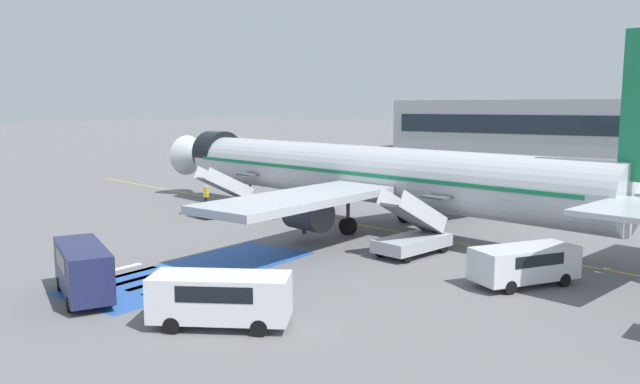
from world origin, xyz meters
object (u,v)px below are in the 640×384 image
object	(u,v)px
ground_crew_2	(206,195)
boarding_stairs_aft	(413,238)
boarding_stairs_forward	(225,203)
ground_crew_1	(304,220)
service_van_1	(220,296)
service_van_3	(524,262)
ground_crew_0	(274,206)
airliner	(367,174)
service_van_2	(83,267)
fuel_tanker	(563,180)

from	to	relation	value
ground_crew_2	boarding_stairs_aft	bearing A→B (deg)	158.75
boarding_stairs_forward	ground_crew_2	distance (m)	3.99
ground_crew_1	boarding_stairs_aft	bearing A→B (deg)	-179.05
service_van_1	service_van_3	xyz separation A→B (m)	(7.52, 12.43, -0.10)
ground_crew_0	ground_crew_1	xyz separation A→B (m)	(5.02, -2.86, -0.06)
airliner	service_van_3	bearing A→B (deg)	-110.65
airliner	boarding_stairs_forward	distance (m)	11.82
boarding_stairs_aft	ground_crew_0	world-z (taller)	boarding_stairs_aft
ground_crew_2	service_van_2	bearing A→B (deg)	114.54
airliner	service_van_1	distance (m)	21.49
airliner	ground_crew_0	world-z (taller)	airliner
fuel_tanker	boarding_stairs_aft	bearing A→B (deg)	173.63
airliner	ground_crew_2	world-z (taller)	airliner
ground_crew_0	boarding_stairs_forward	bearing A→B (deg)	-124.73
service_van_1	service_van_3	world-z (taller)	service_van_1
boarding_stairs_forward	ground_crew_0	size ratio (longest dim) A/B	3.19
airliner	service_van_2	xyz separation A→B (m)	(-1.22, -21.44, -2.33)
boarding_stairs_aft	service_van_2	bearing A→B (deg)	-106.87
ground_crew_0	boarding_stairs_aft	bearing A→B (deg)	28.41
airliner	fuel_tanker	bearing A→B (deg)	-11.00
service_van_3	ground_crew_0	world-z (taller)	service_van_3
ground_crew_1	ground_crew_2	size ratio (longest dim) A/B	0.87
boarding_stairs_forward	fuel_tanker	size ratio (longest dim) A/B	0.52
boarding_stairs_forward	service_van_3	bearing A→B (deg)	-2.50
service_van_2	service_van_3	size ratio (longest dim) A/B	1.05
airliner	boarding_stairs_aft	world-z (taller)	airliner
ground_crew_1	ground_crew_2	world-z (taller)	ground_crew_2
ground_crew_2	service_van_1	bearing A→B (deg)	128.15
fuel_tanker	airliner	bearing A→B (deg)	155.38
fuel_tanker	ground_crew_1	bearing A→B (deg)	155.03
boarding_stairs_forward	ground_crew_0	world-z (taller)	boarding_stairs_forward
airliner	ground_crew_2	bearing A→B (deg)	104.18
boarding_stairs_aft	service_van_2	size ratio (longest dim) A/B	0.97
airliner	ground_crew_1	distance (m)	5.80
boarding_stairs_aft	ground_crew_1	size ratio (longest dim) A/B	3.37
boarding_stairs_aft	ground_crew_0	distance (m)	14.13
service_van_1	ground_crew_0	world-z (taller)	service_van_1
service_van_3	ground_crew_2	distance (m)	29.41
ground_crew_1	ground_crew_0	bearing A→B (deg)	-22.18
service_van_3	ground_crew_0	distance (m)	21.58
airliner	boarding_stairs_forward	xyz separation A→B (m)	(-11.19, -2.66, -2.75)
service_van_1	service_van_2	bearing A→B (deg)	66.26
boarding_stairs_forward	ground_crew_2	world-z (taller)	boarding_stairs_forward
ground_crew_2	airliner	bearing A→B (deg)	175.09
service_van_1	service_van_3	bearing A→B (deg)	-62.70
boarding_stairs_aft	ground_crew_2	world-z (taller)	boarding_stairs_aft
airliner	ground_crew_1	world-z (taller)	airliner
service_van_3	service_van_2	bearing A→B (deg)	73.11
fuel_tanker	ground_crew_1	xyz separation A→B (m)	(-9.65, -25.19, -0.94)
boarding_stairs_forward	ground_crew_1	size ratio (longest dim) A/B	3.37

